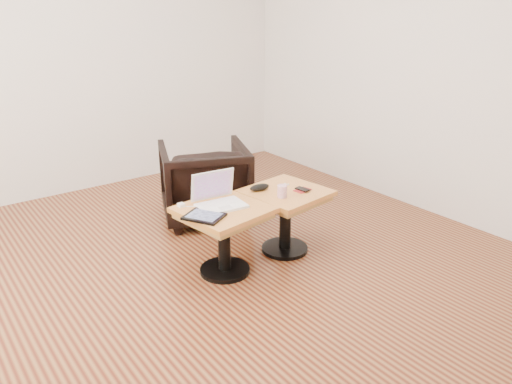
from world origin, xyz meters
TOP-DOWN VIEW (x-y plane):
  - room_shell at (0.00, 0.00)m, footprint 4.52×4.52m
  - side_table_left at (0.19, 0.03)m, footprint 0.60×0.60m
  - side_table_right at (0.73, 0.03)m, footprint 0.59×0.59m
  - laptop at (0.19, 0.09)m, footprint 0.33×0.29m
  - tablet at (0.01, -0.03)m, footprint 0.28×0.30m
  - charging_adapter at (-0.02, 0.21)m, footprint 0.04×0.04m
  - glasses_case at (0.58, 0.14)m, footprint 0.16×0.09m
  - striped_cup at (0.63, -0.05)m, footprint 0.08×0.08m
  - earbuds_tangle at (0.79, 0.12)m, footprint 0.08×0.05m
  - phone_on_sleeve at (0.83, -0.04)m, footprint 0.13×0.11m
  - armchair at (0.58, 0.91)m, footprint 0.92×0.93m

SIDE VIEW (x-z plane):
  - armchair at x=0.58m, z-range 0.00..0.66m
  - side_table_left at x=0.19m, z-range 0.12..0.60m
  - side_table_right at x=0.73m, z-range 0.12..0.60m
  - phone_on_sleeve at x=0.83m, z-range 0.48..0.49m
  - earbuds_tangle at x=0.79m, z-range 0.48..0.50m
  - tablet at x=0.01m, z-range 0.48..0.50m
  - charging_adapter at x=-0.02m, z-range 0.48..0.50m
  - glasses_case at x=0.58m, z-range 0.48..0.53m
  - striped_cup at x=0.63m, z-range 0.48..0.57m
  - laptop at x=0.19m, z-range 0.42..0.64m
  - room_shell at x=0.00m, z-range 0.00..2.71m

